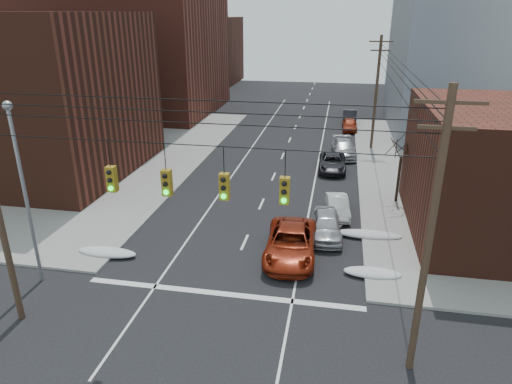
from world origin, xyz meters
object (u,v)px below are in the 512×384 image
at_px(parked_car_c, 332,163).
at_px(parked_car_f, 350,117).
at_px(lot_car_b, 128,144).
at_px(lot_car_d, 68,155).
at_px(parked_car_b, 338,206).
at_px(parked_car_d, 344,149).
at_px(parked_car_a, 326,225).
at_px(parked_car_e, 350,125).
at_px(red_pickup, 291,243).
at_px(lot_car_a, 105,163).
at_px(lot_car_c, 80,149).

bearing_deg(parked_car_c, parked_car_f, 83.42).
bearing_deg(lot_car_b, lot_car_d, 155.13).
distance_m(parked_car_b, parked_car_d, 13.98).
distance_m(parked_car_a, parked_car_d, 17.35).
distance_m(parked_car_b, lot_car_b, 23.32).
bearing_deg(parked_car_d, parked_car_e, 80.67).
height_order(red_pickup, parked_car_d, red_pickup).
bearing_deg(red_pickup, parked_car_f, 81.90).
relative_size(parked_car_d, lot_car_d, 1.24).
distance_m(parked_car_d, lot_car_a, 21.95).
bearing_deg(lot_car_d, lot_car_a, -89.32).
height_order(parked_car_d, parked_car_e, parked_car_d).
bearing_deg(lot_car_c, lot_car_b, -83.16).
bearing_deg(red_pickup, parked_car_a, 54.34).
height_order(parked_car_c, lot_car_b, lot_car_b).
bearing_deg(red_pickup, parked_car_e, 81.18).
xyz_separation_m(parked_car_a, parked_car_f, (1.60, 31.61, 0.01)).
bearing_deg(red_pickup, lot_car_c, 142.97).
height_order(parked_car_b, lot_car_b, lot_car_b).
distance_m(parked_car_e, lot_car_d, 30.73).
bearing_deg(lot_car_d, parked_car_e, -34.67).
height_order(parked_car_b, lot_car_d, lot_car_d).
bearing_deg(parked_car_c, lot_car_a, -169.18).
bearing_deg(parked_car_b, parked_car_f, 80.94).
xyz_separation_m(parked_car_f, lot_car_b, (-21.44, -17.12, 0.15)).
height_order(lot_car_a, lot_car_d, lot_car_d).
bearing_deg(parked_car_d, parked_car_c, -107.95).
bearing_deg(parked_car_d, parked_car_f, 81.61).
bearing_deg(parked_car_d, lot_car_b, -178.08).
xyz_separation_m(lot_car_b, lot_car_d, (-3.78, -4.31, -0.07)).
height_order(parked_car_b, parked_car_d, parked_car_d).
xyz_separation_m(parked_car_c, lot_car_a, (-19.16, -4.26, 0.17)).
distance_m(red_pickup, parked_car_a, 3.43).
height_order(parked_car_c, parked_car_f, parked_car_f).
xyz_separation_m(parked_car_b, parked_car_c, (-0.64, 9.49, 0.05)).
height_order(parked_car_b, parked_car_e, parked_car_e).
xyz_separation_m(parked_car_d, parked_car_e, (0.64, 10.41, -0.04)).
relative_size(parked_car_b, lot_car_c, 0.75).
bearing_deg(lot_car_a, lot_car_b, -4.20).
bearing_deg(parked_car_d, lot_car_a, -162.35).
distance_m(parked_car_a, parked_car_c, 12.84).
bearing_deg(parked_car_c, parked_car_b, -87.87).
bearing_deg(parked_car_f, parked_car_b, -91.18).
bearing_deg(parked_car_e, parked_car_b, -93.61).
height_order(red_pickup, parked_car_b, red_pickup).
xyz_separation_m(parked_car_b, parked_car_e, (0.96, 24.39, 0.07)).
xyz_separation_m(lot_car_a, lot_car_d, (-4.46, 1.61, 0.00)).
bearing_deg(red_pickup, lot_car_b, 133.65).
bearing_deg(lot_car_c, lot_car_a, -152.66).
bearing_deg(parked_car_c, lot_car_c, 179.77).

